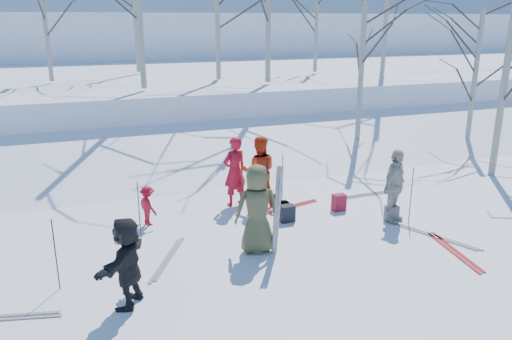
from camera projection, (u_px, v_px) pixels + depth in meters
name	position (u px, v px, depth m)	size (l,w,h in m)	color
ground	(281.00, 249.00, 10.45)	(120.00, 120.00, 0.00)	white
snow_ramp	(199.00, 158.00, 16.69)	(70.00, 9.50, 1.40)	white
snow_plateau	(151.00, 93.00, 25.41)	(70.00, 18.00, 2.20)	white
far_hill	(113.00, 50.00, 43.97)	(90.00, 30.00, 6.00)	white
skier_olive_center	(257.00, 209.00, 10.08)	(0.91, 0.59, 1.85)	#4C4E2E
skier_red_north	(235.00, 171.00, 12.68)	(0.66, 0.43, 1.80)	#B31020
skier_redor_behind	(259.00, 171.00, 12.66)	(0.88, 0.69, 1.81)	red
skier_red_seated	(148.00, 205.00, 11.55)	(0.61, 0.35, 0.94)	#B31020
skier_cream_east	(395.00, 186.00, 11.61)	(1.03, 0.43, 1.76)	beige
skier_grey_west	(127.00, 262.00, 8.20)	(1.45, 0.46, 1.56)	black
dog	(282.00, 204.00, 12.34)	(0.25, 0.55, 0.46)	black
upright_ski_left	(276.00, 211.00, 9.93)	(0.07, 0.02, 1.90)	silver
upright_ski_right	(278.00, 210.00, 9.96)	(0.07, 0.02, 1.90)	silver
ski_pair_a	(437.00, 237.00, 10.98)	(0.95, 1.82, 0.02)	silver
ski_pair_b	(454.00, 251.00, 10.30)	(0.51, 1.91, 0.02)	red
ski_pair_c	(168.00, 259.00, 9.98)	(1.07, 1.77, 0.02)	silver
ski_pair_d	(0.00, 318.00, 8.01)	(1.90, 0.63, 0.02)	silver
ski_pair_e	(287.00, 207.00, 12.71)	(1.89, 0.65, 0.02)	red
ski_pair_f	(368.00, 194.00, 13.66)	(1.90, 0.23, 0.02)	silver
ski_pole_a	(411.00, 195.00, 11.64)	(0.02, 0.02, 1.34)	black
ski_pole_b	(389.00, 190.00, 11.99)	(0.02, 0.02, 1.34)	black
ski_pole_c	(267.00, 183.00, 12.54)	(0.02, 0.02, 1.34)	black
ski_pole_d	(282.00, 180.00, 12.78)	(0.02, 0.02, 1.34)	black
ski_pole_e	(56.00, 255.00, 8.70)	(0.02, 0.02, 1.34)	black
ski_pole_f	(139.00, 211.00, 10.69)	(0.02, 0.02, 1.34)	black
backpack_red	(339.00, 202.00, 12.49)	(0.32, 0.22, 0.42)	maroon
backpack_grey	(392.00, 213.00, 11.84)	(0.30, 0.20, 0.38)	#54575B
backpack_dark	(287.00, 213.00, 11.81)	(0.34, 0.24, 0.40)	black
birch_plateau_a	(44.00, 16.00, 19.57)	(4.12, 4.12, 5.03)	silver
birch_plateau_b	(217.00, 7.00, 20.03)	(4.66, 4.66, 5.80)	silver
birch_plateau_e	(317.00, 16.00, 23.20)	(4.17, 4.17, 5.10)	silver
birch_plateau_g	(134.00, 4.00, 23.05)	(4.92, 4.92, 6.17)	silver
birch_edge_b	(506.00, 70.00, 14.48)	(5.07, 5.07, 6.39)	silver
birch_edge_c	(474.00, 81.00, 17.85)	(4.09, 4.09, 4.99)	silver
birch_edge_e	(361.00, 79.00, 16.92)	(4.36, 4.36, 5.37)	silver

